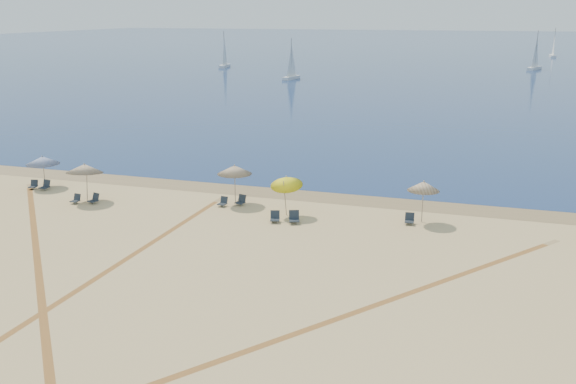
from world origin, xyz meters
name	(u,v)px	position (x,y,z in m)	size (l,w,h in m)	color
ocean	(454,46)	(0.00, 225.00, 0.01)	(500.00, 500.00, 0.00)	#0C2151
wet_sand	(305,195)	(0.00, 24.00, 0.00)	(500.00, 500.00, 0.00)	olive
umbrella_0	(43,160)	(-18.13, 20.62, 1.91)	(2.27, 2.27, 2.25)	gray
umbrella_1	(85,168)	(-13.32, 18.57, 2.16)	(2.35, 2.39, 2.56)	gray
umbrella_2	(235,170)	(-3.81, 20.83, 2.23)	(2.21, 2.21, 2.57)	gray
umbrella_3	(286,181)	(0.07, 19.43, 2.14)	(1.95, 2.03, 2.66)	gray
umbrella_4	(424,186)	(8.06, 20.49, 2.20)	(1.87, 1.87, 2.54)	gray
chair_0	(34,185)	(-18.57, 19.95, 0.27)	(0.62, 0.68, 0.61)	black
chair_1	(45,185)	(-17.62, 19.98, 0.30)	(0.63, 0.72, 0.68)	black
chair_2	(76,199)	(-13.66, 17.85, 0.26)	(0.56, 0.64, 0.60)	black
chair_3	(94,199)	(-12.53, 18.19, 0.28)	(0.69, 0.75, 0.64)	black
chair_4	(223,202)	(-4.34, 20.04, 0.26)	(0.58, 0.65, 0.60)	black
chair_5	(241,201)	(-3.33, 20.61, 0.28)	(0.66, 0.73, 0.64)	black
chair_6	(275,217)	(-0.19, 18.02, 0.29)	(0.69, 0.76, 0.66)	black
chair_7	(294,218)	(0.93, 18.20, 0.31)	(0.79, 0.85, 0.72)	black
chair_8	(410,219)	(7.41, 19.99, 0.28)	(0.57, 0.66, 0.64)	black
sailboat_0	(553,48)	(28.80, 174.15, 2.34)	(1.45, 5.23, 7.74)	white
sailboat_1	(291,67)	(-22.66, 96.23, 2.22)	(2.10, 5.08, 7.35)	white
sailboat_2	(535,58)	(21.28, 130.14, 2.46)	(3.33, 5.57, 8.12)	white
sailboat_3	(225,56)	(-44.28, 116.59, 2.37)	(2.02, 5.39, 7.84)	white
tire_tracks	(149,281)	(-3.13, 8.32, 0.00)	(56.97, 41.98, 0.00)	tan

